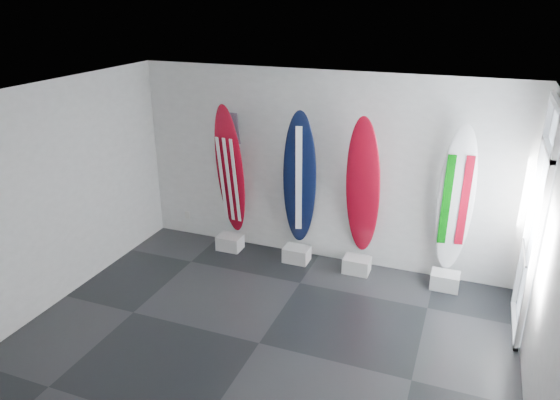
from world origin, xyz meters
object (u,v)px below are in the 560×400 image
at_px(surfboard_usa, 230,171).
at_px(surfboard_swiss, 363,188).
at_px(surfboard_navy, 300,180).
at_px(surfboard_italy, 456,200).

bearing_deg(surfboard_usa, surfboard_swiss, 6.70).
bearing_deg(surfboard_navy, surfboard_usa, 164.58).
height_order(surfboard_usa, surfboard_swiss, surfboard_swiss).
relative_size(surfboard_usa, surfboard_italy, 1.01).
distance_m(surfboard_usa, surfboard_swiss, 2.17).
xyz_separation_m(surfboard_navy, surfboard_italy, (2.29, 0.00, -0.01)).
bearing_deg(surfboard_swiss, surfboard_navy, -179.27).
relative_size(surfboard_swiss, surfboard_italy, 1.02).
distance_m(surfboard_navy, surfboard_italy, 2.29).
bearing_deg(surfboard_swiss, surfboard_italy, 0.73).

